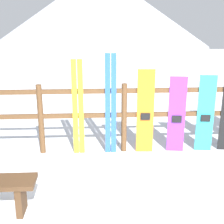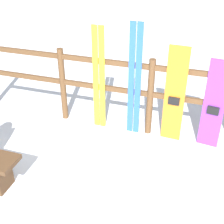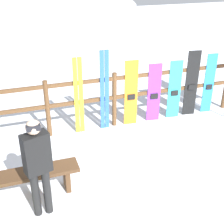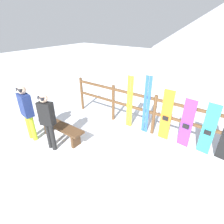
{
  "view_description": "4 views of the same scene",
  "coord_description": "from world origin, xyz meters",
  "views": [
    {
      "loc": [
        -0.51,
        -3.18,
        2.38
      ],
      "look_at": [
        -0.26,
        1.31,
        0.99
      ],
      "focal_mm": 50.0,
      "sensor_mm": 36.0,
      "label": 1
    },
    {
      "loc": [
        0.75,
        -2.1,
        2.89
      ],
      "look_at": [
        -0.33,
        1.2,
        0.82
      ],
      "focal_mm": 50.0,
      "sensor_mm": 36.0,
      "label": 2
    },
    {
      "loc": [
        -2.07,
        -3.87,
        3.47
      ],
      "look_at": [
        -0.43,
        0.99,
        0.92
      ],
      "focal_mm": 50.0,
      "sensor_mm": 36.0,
      "label": 3
    },
    {
      "loc": [
        1.63,
        -2.32,
        3.09
      ],
      "look_at": [
        -0.77,
        1.04,
        0.95
      ],
      "focal_mm": 28.0,
      "sensor_mm": 36.0,
      "label": 4
    }
  ],
  "objects": [
    {
      "name": "ground_plane",
      "position": [
        0.0,
        0.0,
        0.0
      ],
      "size": [
        40.0,
        40.0,
        0.0
      ],
      "primitive_type": "plane",
      "color": "white"
    },
    {
      "name": "fence",
      "position": [
        0.0,
        2.1,
        0.75
      ],
      "size": [
        6.0,
        0.1,
        1.26
      ],
      "color": "brown",
      "rests_on": "ground"
    },
    {
      "name": "bench",
      "position": [
        -2.05,
        0.28,
        0.35
      ],
      "size": [
        1.57,
        0.36,
        0.47
      ],
      "color": "#4C331E",
      "rests_on": "ground"
    },
    {
      "name": "person_black",
      "position": [
        -1.91,
        -0.17,
        0.93
      ],
      "size": [
        0.41,
        0.3,
        1.58
      ],
      "color": "black",
      "rests_on": "ground"
    },
    {
      "name": "ski_pair_yellow",
      "position": [
        -0.81,
        2.04,
        0.85
      ],
      "size": [
        0.2,
        0.02,
        1.7
      ],
      "color": "yellow",
      "rests_on": "ground"
    },
    {
      "name": "ski_pair_blue",
      "position": [
        -0.24,
        2.04,
        0.9
      ],
      "size": [
        0.19,
        0.02,
        1.79
      ],
      "color": "blue",
      "rests_on": "ground"
    },
    {
      "name": "snowboard_orange",
      "position": [
        0.37,
        2.04,
        0.76
      ],
      "size": [
        0.3,
        0.07,
        1.52
      ],
      "color": "orange",
      "rests_on": "ground"
    },
    {
      "name": "snowboard_purple",
      "position": [
        0.94,
        2.04,
        0.69
      ],
      "size": [
        0.31,
        0.08,
        1.39
      ],
      "color": "purple",
      "rests_on": "ground"
    },
    {
      "name": "snowboard_cyan",
      "position": [
        1.46,
        2.04,
        0.7
      ],
      "size": [
        0.3,
        0.08,
        1.41
      ],
      "color": "#2DBFCC",
      "rests_on": "ground"
    },
    {
      "name": "snowboard_black_stripe",
      "position": [
        1.9,
        2.04,
        0.79
      ],
      "size": [
        0.31,
        0.09,
        1.6
      ],
      "color": "black",
      "rests_on": "ground"
    },
    {
      "name": "snowboard_blue",
      "position": [
        2.39,
        2.04,
        0.74
      ],
      "size": [
        0.26,
        0.08,
        1.48
      ],
      "color": "#288CE0",
      "rests_on": "ground"
    }
  ]
}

